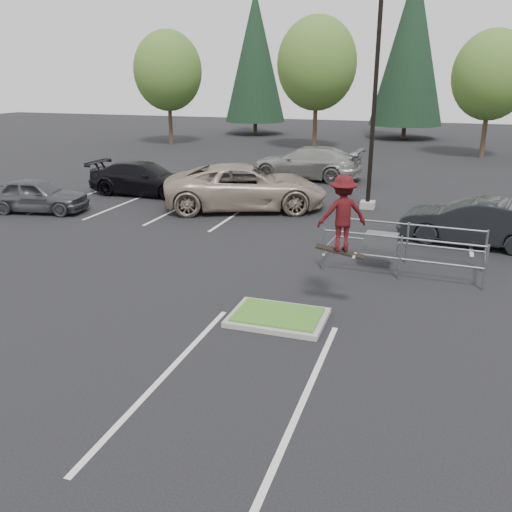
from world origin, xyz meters
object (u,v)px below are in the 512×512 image
(car_l_tan, at_px, (243,187))
(car_l_black, at_px, (144,178))
(light_pole, at_px, (375,98))
(conif_a, at_px, (255,57))
(car_r_charc, at_px, (473,222))
(cart_corral, at_px, (387,243))
(car_far_silver, at_px, (307,163))
(car_l_grey, at_px, (37,195))
(decid_c, at_px, (491,78))
(decid_b, at_px, (317,67))
(decid_a, at_px, (168,73))
(skateboarder, at_px, (342,214))
(conif_b, at_px, (411,46))

(car_l_tan, height_order, car_l_black, car_l_tan)
(light_pole, bearing_deg, conif_a, 117.38)
(conif_a, relative_size, car_r_charc, 2.77)
(cart_corral, xyz_separation_m, car_far_silver, (-5.61, 13.59, 0.09))
(car_l_tan, height_order, car_l_grey, car_l_tan)
(light_pole, bearing_deg, decid_c, 72.89)
(decid_b, distance_m, car_l_black, 20.15)
(conif_a, height_order, car_r_charc, conif_a)
(decid_a, relative_size, car_l_tan, 1.31)
(skateboarder, distance_m, car_l_black, 15.44)
(decid_a, xyz_separation_m, decid_c, (24.00, -0.20, -0.33))
(light_pole, height_order, car_l_tan, light_pole)
(decid_b, xyz_separation_m, skateboarder, (7.21, -29.53, -3.63))
(cart_corral, bearing_deg, car_far_silver, 115.66)
(decid_b, bearing_deg, car_l_black, -101.84)
(skateboarder, xyz_separation_m, car_far_silver, (-4.81, 17.00, -1.53))
(skateboarder, xyz_separation_m, car_l_grey, (-13.69, 6.00, -1.70))
(car_l_tan, bearing_deg, car_r_charc, -125.37)
(decid_b, bearing_deg, skateboarder, -76.28)
(car_r_charc, bearing_deg, decid_a, -125.95)
(light_pole, xyz_separation_m, car_l_grey, (-12.99, -5.00, -3.86))
(decid_a, height_order, cart_corral, decid_a)
(car_l_black, distance_m, car_l_grey, 5.15)
(decid_b, distance_m, skateboarder, 30.62)
(decid_a, distance_m, car_l_grey, 24.18)
(decid_a, xyz_separation_m, car_r_charc, (22.51, -22.19, -4.81))
(conif_b, distance_m, skateboarder, 39.89)
(decid_b, bearing_deg, decid_a, -177.61)
(decid_a, xyz_separation_m, cart_corral, (20.01, -25.62, -4.79))
(light_pole, relative_size, decid_b, 1.05)
(skateboarder, xyz_separation_m, car_l_tan, (-5.70, 9.17, -1.46))
(conif_a, relative_size, conif_b, 0.90)
(cart_corral, distance_m, car_r_charc, 4.25)
(car_l_tan, distance_m, car_r_charc, 9.30)
(conif_a, distance_m, car_l_black, 29.47)
(skateboarder, bearing_deg, car_l_tan, -84.54)
(decid_b, bearing_deg, car_far_silver, -79.18)
(decid_c, distance_m, conif_b, 12.51)
(skateboarder, relative_size, car_l_tan, 0.28)
(decid_c, height_order, car_l_black, decid_c)
(light_pole, xyz_separation_m, decid_b, (-6.51, 18.53, 1.48))
(decid_c, relative_size, skateboarder, 4.34)
(conif_a, distance_m, skateboarder, 42.12)
(car_far_silver, bearing_deg, car_r_charc, 42.63)
(car_l_tan, xyz_separation_m, car_far_silver, (0.89, 7.83, -0.06))
(light_pole, xyz_separation_m, cart_corral, (1.50, -7.59, -3.77))
(light_pole, bearing_deg, cart_corral, -78.83)
(conif_a, height_order, cart_corral, conif_a)
(light_pole, distance_m, decid_c, 18.67)
(light_pole, bearing_deg, car_r_charc, -46.10)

